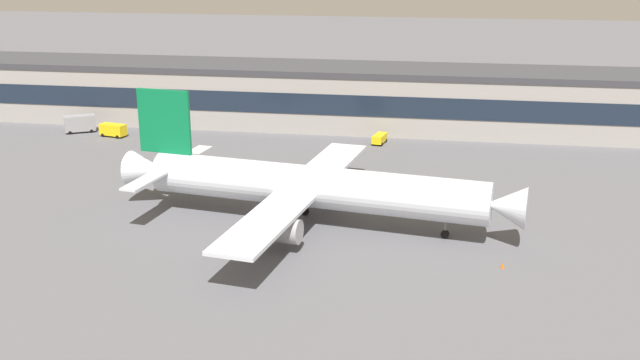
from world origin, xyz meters
TOP-DOWN VIEW (x-y plane):
  - ground_plane at (0.00, 0.00)m, footprint 600.00×600.00m
  - terminal_building at (0.00, 53.83)m, footprint 185.28×17.59m
  - airliner at (5.43, -3.15)m, footprint 56.94×48.65m
  - follow_me_car at (11.29, 40.56)m, footprint 2.74×4.69m
  - crew_van at (-42.01, 37.38)m, footprint 5.57×3.37m
  - stair_truck at (-50.15, 39.45)m, footprint 6.40×5.08m
  - traffic_cone_0 at (30.91, -14.26)m, footprint 0.51×0.51m

SIDE VIEW (x-z plane):
  - ground_plane at x=0.00m, z-range 0.00..0.00m
  - traffic_cone_0 at x=30.91m, z-range 0.00..0.64m
  - follow_me_car at x=11.29m, z-range 0.17..2.02m
  - crew_van at x=-42.01m, z-range 0.18..2.73m
  - stair_truck at x=-50.15m, z-range 0.20..3.75m
  - airliner at x=5.43m, z-range -3.43..13.96m
  - terminal_building at x=0.00m, z-range 0.02..12.77m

